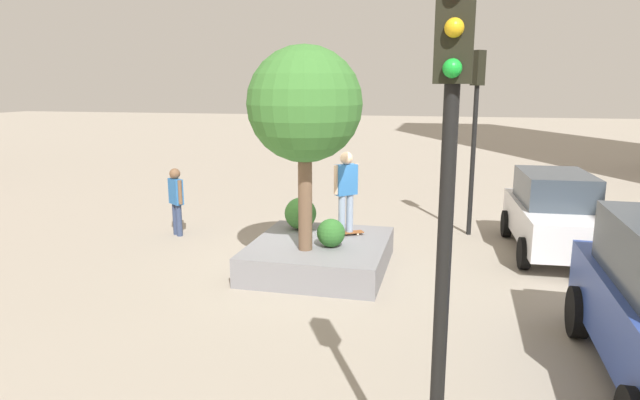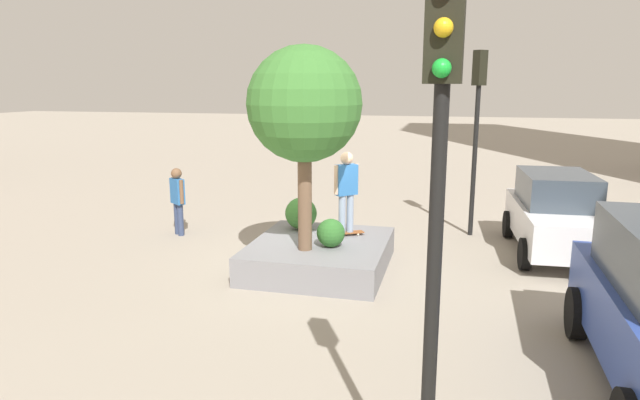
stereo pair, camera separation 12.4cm
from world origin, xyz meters
name	(u,v)px [view 1 (the left image)]	position (x,y,z in m)	size (l,w,h in m)	color
ground_plane	(310,268)	(0.00, 0.00, 0.00)	(120.00, 120.00, 0.00)	#9E9384
planter_ledge	(320,255)	(-0.04, 0.21, 0.30)	(3.14, 2.80, 0.59)	gray
plaza_tree	(305,106)	(0.58, 0.06, 3.46)	(2.23, 2.23, 4.01)	brown
boxwood_shrub	(300,213)	(-0.95, -0.47, 0.96)	(0.73, 0.73, 0.73)	#3D7A33
hedge_clump	(331,233)	(0.27, 0.52, 0.88)	(0.58, 0.58, 0.58)	#2D6628
skateboard	(346,233)	(-0.63, 0.65, 0.65)	(0.58, 0.80, 0.07)	brown
skateboarder	(346,186)	(-0.63, 0.65, 1.69)	(0.47, 0.49, 1.78)	#8C9EB7
police_car	(554,213)	(-2.41, 5.22, 0.95)	(4.10, 2.05, 1.87)	white
traffic_light_corner	(448,171)	(6.49, 2.80, 3.19)	(0.35, 0.29, 4.70)	black
traffic_light_median	(475,112)	(-3.59, 3.37, 3.18)	(0.37, 0.37, 4.68)	black
pedestrian_crossing	(176,197)	(-1.73, -4.01, 1.02)	(0.44, 0.50, 1.76)	navy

